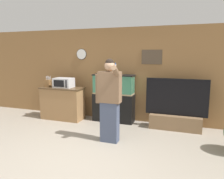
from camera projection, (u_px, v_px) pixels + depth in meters
The scene contains 8 objects.
ground_plane at pixel (79, 156), 4.05m from camera, with size 18.00×18.00×0.00m, color gray.
wall_back_paneled at pixel (120, 74), 6.20m from camera, with size 10.00×0.08×2.60m.
counter_island at pixel (63, 103), 6.33m from camera, with size 1.24×0.54×0.93m.
microwave at pixel (64, 83), 6.23m from camera, with size 0.53×0.38×0.27m.
knife_block at pixel (48, 83), 6.37m from camera, with size 0.15×0.12×0.31m.
aquarium_on_stand at pixel (114, 98), 6.07m from camera, with size 1.15×0.39×1.33m.
tv_on_stand at pixel (175, 115), 5.47m from camera, with size 1.52×0.40×1.28m.
person_standing at pixel (109, 99), 4.61m from camera, with size 0.56×0.42×1.79m.
Camera 1 is at (1.84, -3.37, 1.88)m, focal length 35.00 mm.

